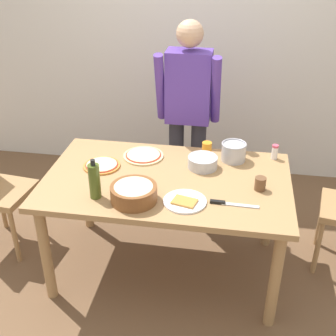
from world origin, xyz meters
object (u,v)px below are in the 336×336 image
Objects in this scene: pizza_raw_on_board at (143,155)px; olive_oil_bottle at (94,181)px; plate_with_slice at (185,201)px; dining_table at (167,190)px; cup_small_brown at (260,184)px; steel_pot at (234,152)px; person_cook at (188,110)px; pizza_cooked_on_tray at (102,165)px; mixing_bowl_steel at (203,162)px; chef_knife at (228,204)px; cup_orange at (207,148)px; salt_shaker at (275,152)px; popcorn_bowl at (134,192)px.

olive_oil_bottle is at bearing -107.38° from pizza_raw_on_board.
dining_table is at bearing 120.52° from plate_with_slice.
plate_with_slice is 0.50m from cup_small_brown.
steel_pot is (0.80, 0.61, -0.05)m from olive_oil_bottle.
pizza_cooked_on_tray is (-0.50, -0.67, -0.17)m from person_cook.
person_cook is at bearing 86.94° from dining_table.
plate_with_slice is (0.37, -0.53, -0.00)m from pizza_raw_on_board.
olive_oil_bottle reaches higher than mixing_bowl_steel.
olive_oil_bottle is at bearing -78.48° from pizza_cooked_on_tray.
chef_knife is (-0.19, -0.20, -0.04)m from cup_small_brown.
olive_oil_bottle is 1.02m from cup_small_brown.
olive_oil_bottle is (-0.43, -1.04, -0.07)m from person_cook.
mixing_bowl_steel is (0.17, -0.57, -0.14)m from person_cook.
plate_with_slice reaches higher than dining_table.
steel_pot is at bearing 116.08° from cup_small_brown.
mixing_bowl_steel is at bearing 82.01° from plate_with_slice.
chef_knife is (0.19, -0.42, -0.03)m from mixing_bowl_steel.
cup_orange reaches higher than chef_knife.
pizza_raw_on_board is at bearing 72.62° from olive_oil_bottle.
mixing_bowl_steel reaches higher than dining_table.
chef_knife is at bearing -90.73° from steel_pot.
person_cook is 15.28× the size of salt_shaker.
cup_orange is (0.01, 0.21, 0.00)m from mixing_bowl_steel.
pizza_cooked_on_tray is 0.49m from popcorn_bowl.
pizza_raw_on_board is 0.44m from mixing_bowl_steel.
salt_shaker is (1.16, 0.31, 0.04)m from pizza_cooked_on_tray.
plate_with_slice is at bearing -96.24° from cup_orange.
popcorn_bowl reaches higher than mixing_bowl_steel.
mixing_bowl_steel is 0.44m from cup_small_brown.
salt_shaker reaches higher than pizza_cooked_on_tray.
popcorn_bowl is 0.24m from olive_oil_bottle.
person_cook is at bearing 107.00° from mixing_bowl_steel.
pizza_cooked_on_tray is 0.39m from olive_oil_bottle.
chef_knife is at bearing -39.25° from pizza_raw_on_board.
salt_shaker is at bearing 31.98° from olive_oil_bottle.
person_cook is 6.23× the size of plate_with_slice.
salt_shaker is at bearing 65.26° from chef_knife.
person_cook is 1.04m from plate_with_slice.
cup_small_brown is at bearing -103.68° from salt_shaker.
cup_small_brown is (0.44, 0.22, 0.03)m from plate_with_slice.
steel_pot is (0.38, -0.43, -0.11)m from person_cook.
popcorn_bowl is 1.09× the size of olive_oil_bottle.
salt_shaker reaches higher than plate_with_slice.
person_cook is 1.07m from chef_knife.
steel_pot is at bearing 47.28° from popcorn_bowl.
popcorn_bowl is at bearing -174.73° from plate_with_slice.
plate_with_slice is at bearing -97.99° from mixing_bowl_steel.
salt_shaker is at bearing -28.79° from person_cook.
mixing_bowl_steel is at bearing 52.24° from popcorn_bowl.
plate_with_slice is 0.85m from salt_shaker.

